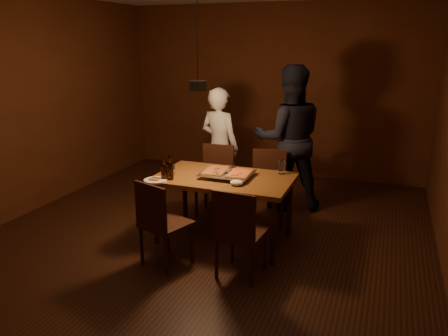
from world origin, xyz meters
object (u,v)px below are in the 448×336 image
(dining_table, at_px, (224,183))
(chair_near_right, at_px, (238,226))
(chair_far_right, at_px, (268,179))
(plate_slice, at_px, (155,180))
(diner_white, at_px, (220,147))
(diner_dark, at_px, (289,139))
(pendant_lamp, at_px, (198,85))
(chair_far_left, at_px, (216,173))
(beer_bottle_a, at_px, (164,169))
(beer_bottle_b, at_px, (170,167))
(pizza_tray, at_px, (227,175))
(chair_near_left, at_px, (159,217))

(dining_table, distance_m, chair_near_right, 0.88)
(chair_far_right, bearing_deg, plate_slice, 38.80)
(dining_table, distance_m, diner_white, 1.22)
(dining_table, bearing_deg, diner_dark, 71.23)
(pendant_lamp, bearing_deg, chair_far_right, 59.70)
(dining_table, distance_m, plate_slice, 0.75)
(chair_near_right, bearing_deg, diner_white, 120.52)
(chair_far_left, relative_size, diner_dark, 0.25)
(chair_far_right, relative_size, beer_bottle_a, 2.02)
(beer_bottle_a, bearing_deg, diner_white, 87.10)
(beer_bottle_b, bearing_deg, pendant_lamp, 24.39)
(chair_far_left, relative_size, chair_far_right, 0.98)
(chair_far_right, distance_m, pendant_lamp, 1.61)
(plate_slice, bearing_deg, chair_far_right, 50.63)
(chair_far_left, xyz_separation_m, plate_slice, (-0.23, -1.17, 0.22))
(dining_table, relative_size, pizza_tray, 2.73)
(chair_near_right, bearing_deg, beer_bottle_a, 161.37)
(pizza_tray, distance_m, diner_white, 1.21)
(chair_far_left, bearing_deg, pizza_tray, 116.02)
(plate_slice, bearing_deg, dining_table, 32.76)
(chair_near_right, distance_m, diner_white, 2.09)
(dining_table, xyz_separation_m, diner_white, (-0.49, 1.11, 0.13))
(chair_far_right, relative_size, chair_near_right, 1.03)
(chair_near_left, bearing_deg, chair_near_right, 23.42)
(chair_far_right, bearing_deg, pizza_tray, 57.28)
(chair_far_left, xyz_separation_m, chair_far_right, (0.71, -0.02, 0.00))
(chair_far_right, bearing_deg, dining_table, 55.47)
(beer_bottle_b, bearing_deg, dining_table, 30.55)
(diner_dark, bearing_deg, diner_white, -12.04)
(beer_bottle_b, xyz_separation_m, plate_slice, (-0.12, -0.11, -0.13))
(chair_near_right, bearing_deg, chair_far_right, 98.83)
(diner_dark, bearing_deg, dining_table, 49.21)
(plate_slice, distance_m, diner_white, 1.52)
(pizza_tray, bearing_deg, diner_dark, 76.74)
(chair_near_left, xyz_separation_m, pendant_lamp, (0.14, 0.65, 1.22))
(dining_table, bearing_deg, plate_slice, -147.24)
(pizza_tray, xyz_separation_m, beer_bottle_a, (-0.59, -0.35, 0.10))
(chair_far_right, bearing_deg, diner_dark, -114.78)
(dining_table, relative_size, beer_bottle_a, 6.09)
(chair_far_right, height_order, chair_near_left, same)
(beer_bottle_a, xyz_separation_m, diner_white, (0.07, 1.44, -0.07))
(beer_bottle_b, distance_m, pendant_lamp, 0.93)
(pendant_lamp, bearing_deg, diner_white, 101.81)
(chair_near_left, relative_size, beer_bottle_b, 1.96)
(chair_far_left, bearing_deg, diner_white, -80.27)
(dining_table, relative_size, chair_far_left, 3.09)
(beer_bottle_b, bearing_deg, diner_white, 89.30)
(chair_far_left, bearing_deg, chair_near_right, 114.78)
(chair_far_right, xyz_separation_m, beer_bottle_b, (-0.82, -1.04, 0.35))
(beer_bottle_a, bearing_deg, chair_near_left, -67.65)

